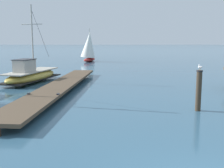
{
  "coord_description": "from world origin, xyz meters",
  "views": [
    {
      "loc": [
        -2.24,
        -4.89,
        3.32
      ],
      "look_at": [
        -2.26,
        7.14,
        1.4
      ],
      "focal_mm": 44.24,
      "sensor_mm": 36.0,
      "label": 1
    }
  ],
  "objects": [
    {
      "name": "perched_seagull",
      "position": [
        1.84,
        7.84,
        2.08
      ],
      "size": [
        0.14,
        0.38,
        0.26
      ],
      "color": "gold",
      "rests_on": "mooring_piling"
    },
    {
      "name": "fishing_boat_1",
      "position": [
        -8.67,
        16.84,
        0.58
      ],
      "size": [
        3.54,
        6.9,
        6.06
      ],
      "color": "gold",
      "rests_on": "ground"
    },
    {
      "name": "floating_dock",
      "position": [
        -5.64,
        12.97,
        0.36
      ],
      "size": [
        3.11,
        17.64,
        0.53
      ],
      "color": "brown",
      "rests_on": "ground"
    },
    {
      "name": "distant_sailboat",
      "position": [
        -5.81,
        38.06,
        2.31
      ],
      "size": [
        3.06,
        4.59,
        5.09
      ],
      "color": "#AD2823",
      "rests_on": "ground"
    },
    {
      "name": "mooring_piling",
      "position": [
        1.84,
        7.85,
        1.0
      ],
      "size": [
        0.3,
        0.3,
        1.94
      ],
      "color": "#3D3023",
      "rests_on": "ground"
    }
  ]
}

